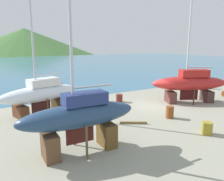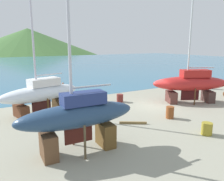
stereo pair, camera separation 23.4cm
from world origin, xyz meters
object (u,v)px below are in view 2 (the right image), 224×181
Objects in this scene: sailboat_small_center at (191,83)px; barrel_tipped_left at (207,129)px; sailboat_far_slipway at (78,117)px; worker at (63,90)px; barrel_tipped_center at (170,112)px; barrel_rust_mid at (120,98)px; sailboat_large_starboard at (41,93)px; barrel_tipped_right at (211,85)px.

barrel_tipped_left is (-5.42, -6.08, -1.49)m from sailboat_small_center.
worker is (2.98, 11.82, -1.05)m from sailboat_far_slipway.
barrel_tipped_center is 1.23× the size of barrel_rust_mid.
worker is at bearing 116.45° from barrel_tipped_center.
worker is at bearing -102.09° from sailboat_far_slipway.
sailboat_large_starboard is 5.98× the size of worker.
barrel_tipped_left is 1.03× the size of barrel_rust_mid.
sailboat_far_slipway is at bearing -148.17° from worker.
sailboat_far_slipway is 11.38× the size of barrel_tipped_right.
barrel_tipped_center is 13.82m from barrel_tipped_right.
barrel_tipped_right is at bearing -158.55° from sailboat_far_slipway.
sailboat_large_starboard is 0.78× the size of sailboat_small_center.
worker is (3.08, 3.84, -0.77)m from sailboat_large_starboard.
sailboat_small_center reaches higher than sailboat_large_starboard.
barrel_tipped_left is (-0.26, -3.51, -0.08)m from barrel_tipped_center.
sailboat_small_center is 17.16× the size of barrel_rust_mid.
worker reaches higher than barrel_tipped_right.
sailboat_far_slipway is 5.97× the size of worker.
barrel_tipped_center is at bearing 85.83° from barrel_tipped_left.
sailboat_large_starboard is 7.99m from sailboat_far_slipway.
sailboat_large_starboard is at bearing -87.24° from sailboat_far_slipway.
sailboat_far_slipway is (0.10, -7.98, 0.29)m from sailboat_large_starboard.
barrel_tipped_center reaches higher than barrel_rust_mid.
barrel_tipped_right reaches higher than barrel_tipped_left.
sailboat_far_slipway reaches higher than worker.
sailboat_small_center is 8.19m from barrel_tipped_right.
barrel_tipped_right is 1.14× the size of barrel_tipped_left.
barrel_tipped_center is at bearing 127.62° from sailboat_large_starboard.
barrel_rust_mid is at bearing -131.70° from sailboat_far_slipway.
barrel_tipped_left is 9.62m from barrel_rust_mid.
worker is (-10.25, 7.66, -1.00)m from sailboat_small_center.
barrel_tipped_right is (20.66, 7.27, -1.49)m from sailboat_far_slipway.
sailboat_large_starboard is 11.40× the size of barrel_tipped_right.
barrel_tipped_left is at bearing 168.21° from sailboat_far_slipway.
barrel_tipped_right is (17.68, -4.55, -0.43)m from worker.
sailboat_large_starboard reaches higher than sailboat_far_slipway.
sailboat_far_slipway reaches higher than barrel_tipped_right.
barrel_rust_mid is (7.45, -0.30, -1.27)m from sailboat_large_starboard.
sailboat_far_slipway is at bearing 42.64° from sailboat_small_center.
sailboat_large_starboard reaches higher than barrel_tipped_right.
barrel_tipped_right is 15.80m from barrel_tipped_left.
worker is at bearing -11.59° from sailboat_small_center.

